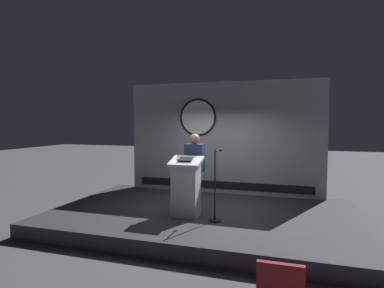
% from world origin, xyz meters
% --- Properties ---
extents(ground_plane, '(40.00, 40.00, 0.00)m').
position_xyz_m(ground_plane, '(0.00, 0.00, 0.00)').
color(ground_plane, '#4C4C51').
extents(stage_platform, '(6.40, 4.00, 0.30)m').
position_xyz_m(stage_platform, '(0.00, 0.00, 0.15)').
color(stage_platform, '#333338').
rests_on(stage_platform, ground).
extents(banner_display, '(5.22, 0.12, 2.97)m').
position_xyz_m(banner_display, '(-0.01, 1.85, 1.78)').
color(banner_display, '#9E9EA3').
rests_on(banner_display, stage_platform).
extents(podium, '(0.64, 0.49, 1.21)m').
position_xyz_m(podium, '(-0.23, -0.49, 0.89)').
color(podium, silver).
rests_on(podium, stage_platform).
extents(speaker_person, '(0.40, 0.26, 1.66)m').
position_xyz_m(speaker_person, '(-0.20, -0.01, 1.15)').
color(speaker_person, black).
rests_on(speaker_person, stage_platform).
extents(microphone_stand, '(0.24, 0.60, 1.39)m').
position_xyz_m(microphone_stand, '(0.40, -0.57, 0.79)').
color(microphone_stand, black).
rests_on(microphone_stand, stage_platform).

